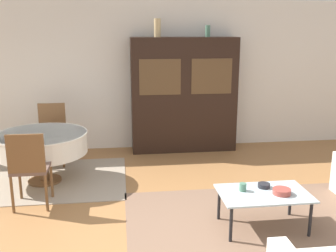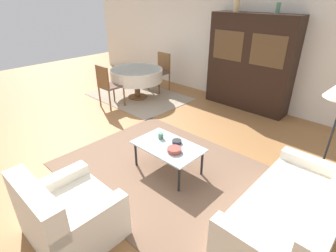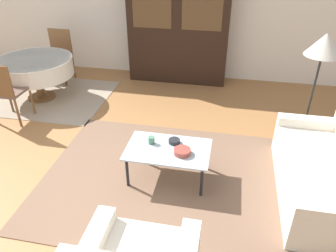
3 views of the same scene
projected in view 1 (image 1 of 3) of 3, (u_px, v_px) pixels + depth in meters
ground_plane at (166, 249)px, 4.05m from camera, size 14.00×14.00×0.00m
wall_back at (142, 76)px, 7.21m from camera, size 10.00×0.06×2.70m
area_rug at (261, 230)px, 4.41m from camera, size 3.00×2.38×0.01m
dining_rug at (45, 180)px, 5.86m from camera, size 2.39×1.74×0.01m
coffee_table at (264, 196)px, 4.37m from camera, size 1.00×0.63×0.42m
display_cabinet at (184, 95)px, 7.11m from camera, size 1.89×0.46×2.05m
dining_table at (42, 143)px, 5.65m from camera, size 1.29×1.29×0.73m
dining_chair_near at (29, 165)px, 4.83m from camera, size 0.44×0.44×0.99m
dining_chair_far at (52, 130)px, 6.49m from camera, size 0.44×0.44×0.99m
cup at (243, 187)px, 4.40m from camera, size 0.08×0.08×0.09m
bowl at (282, 191)px, 4.32m from camera, size 0.20×0.20×0.06m
bowl_small at (264, 186)px, 4.50m from camera, size 0.14×0.14×0.05m
vase_tall at (157, 28)px, 6.77m from camera, size 0.12×0.12×0.31m
vase_short at (208, 31)px, 6.89m from camera, size 0.08×0.08×0.20m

